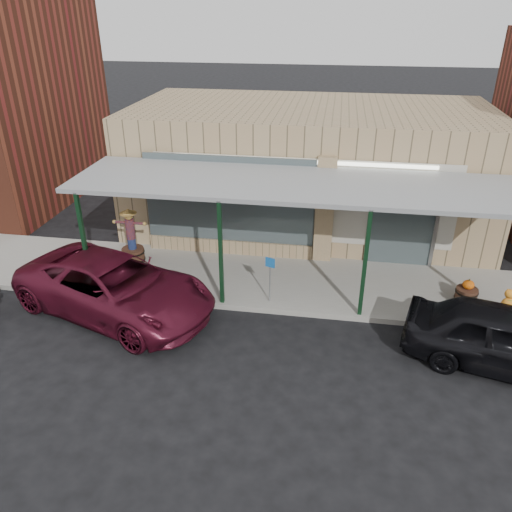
% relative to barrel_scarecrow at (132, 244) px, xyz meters
% --- Properties ---
extents(ground, '(120.00, 120.00, 0.00)m').
position_rel_barrel_scarecrow_xyz_m(ground, '(5.00, -3.98, -0.74)').
color(ground, black).
rests_on(ground, ground).
extents(sidewalk, '(40.00, 3.20, 0.15)m').
position_rel_barrel_scarecrow_xyz_m(sidewalk, '(5.00, -0.38, -0.66)').
color(sidewalk, gray).
rests_on(sidewalk, ground).
extents(storefront, '(12.00, 6.25, 4.20)m').
position_rel_barrel_scarecrow_xyz_m(storefront, '(5.00, 4.18, 1.35)').
color(storefront, '#9E8561').
rests_on(storefront, ground).
extents(awning, '(12.00, 3.00, 3.04)m').
position_rel_barrel_scarecrow_xyz_m(awning, '(5.00, -0.42, 2.27)').
color(awning, gray).
rests_on(awning, ground).
extents(block_buildings_near, '(61.00, 8.00, 8.00)m').
position_rel_barrel_scarecrow_xyz_m(block_buildings_near, '(7.01, 5.22, 3.03)').
color(block_buildings_near, brown).
rests_on(block_buildings_near, ground).
extents(barrel_scarecrow, '(1.05, 0.81, 1.75)m').
position_rel_barrel_scarecrow_xyz_m(barrel_scarecrow, '(0.00, 0.00, 0.00)').
color(barrel_scarecrow, '#4C2D1E').
rests_on(barrel_scarecrow, sidewalk).
extents(barrel_pumpkin, '(0.70, 0.70, 0.67)m').
position_rel_barrel_scarecrow_xyz_m(barrel_pumpkin, '(9.61, -0.74, -0.35)').
color(barrel_pumpkin, '#4C2D1E').
rests_on(barrel_pumpkin, sidewalk).
extents(handicap_sign, '(0.26, 0.11, 1.29)m').
position_rel_barrel_scarecrow_xyz_m(handicap_sign, '(4.44, -1.58, 0.24)').
color(handicap_sign, gray).
rests_on(handicap_sign, sidewalk).
extents(parked_sedan, '(4.60, 2.75, 1.51)m').
position_rel_barrel_scarecrow_xyz_m(parked_sedan, '(9.88, -3.21, -0.00)').
color(parked_sedan, black).
rests_on(parked_sedan, ground).
extents(car_maroon, '(5.92, 4.16, 1.50)m').
position_rel_barrel_scarecrow_xyz_m(car_maroon, '(0.53, -2.50, 0.01)').
color(car_maroon, '#511022').
rests_on(car_maroon, ground).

